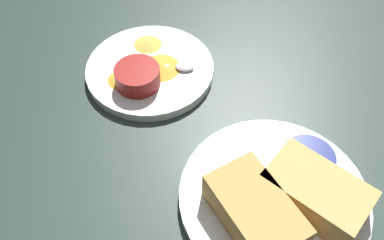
{
  "coord_description": "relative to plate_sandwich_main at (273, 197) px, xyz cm",
  "views": [
    {
      "loc": [
        -29.89,
        15.66,
        50.89
      ],
      "look_at": [
        6.37,
        3.94,
        3.0
      ],
      "focal_mm": 38.1,
      "sensor_mm": 36.0,
      "label": 1
    }
  ],
  "objects": [
    {
      "name": "ground_plane",
      "position": [
        8.24,
        3.03,
        -2.3
      ],
      "size": [
        110.0,
        110.0,
        3.0
      ],
      "primitive_type": "cube",
      "color": "#283833"
    },
    {
      "name": "plate_sandwich_main",
      "position": [
        0.0,
        0.0,
        0.0
      ],
      "size": [
        25.87,
        25.87,
        1.6
      ],
      "primitive_type": "cylinder",
      "color": "white",
      "rests_on": "ground_plane"
    },
    {
      "name": "sandwich_half_near",
      "position": [
        -2.47,
        4.25,
        3.2
      ],
      "size": [
        14.43,
        10.17,
        4.8
      ],
      "color": "tan",
      "rests_on": "plate_sandwich_main"
    },
    {
      "name": "sandwich_half_far",
      "position": [
        -2.45,
        -4.26,
        3.2
      ],
      "size": [
        15.05,
        13.36,
        4.8
      ],
      "color": "tan",
      "rests_on": "plate_sandwich_main"
    },
    {
      "name": "ramekin_dark_sauce",
      "position": [
        2.1,
        -5.43,
        2.85
      ],
      "size": [
        7.23,
        7.23,
        3.82
      ],
      "color": "navy",
      "rests_on": "plate_sandwich_main"
    },
    {
      "name": "spoon_by_dark_ramekin",
      "position": [
        -0.18,
        -0.23,
        1.16
      ],
      "size": [
        5.32,
        9.62,
        0.8
      ],
      "color": "silver",
      "rests_on": "plate_sandwich_main"
    },
    {
      "name": "plate_chips_companion",
      "position": [
        29.23,
        9.93,
        0.0
      ],
      "size": [
        22.16,
        22.16,
        1.6
      ],
      "primitive_type": "cylinder",
      "color": "white",
      "rests_on": "ground_plane"
    },
    {
      "name": "ramekin_light_gravy",
      "position": [
        25.91,
        12.7,
        2.54
      ],
      "size": [
        7.43,
        7.43,
        3.2
      ],
      "color": "maroon",
      "rests_on": "plate_chips_companion"
    },
    {
      "name": "spoon_by_gravy_ramekin",
      "position": [
        27.35,
        5.55,
        1.16
      ],
      "size": [
        5.26,
        9.64,
        0.8
      ],
      "color": "silver",
      "rests_on": "plate_chips_companion"
    },
    {
      "name": "plantain_chip_scatter",
      "position": [
        29.45,
        9.5,
        1.1
      ],
      "size": [
        14.48,
        14.98,
        0.6
      ],
      "color": "gold",
      "rests_on": "plate_chips_companion"
    }
  ]
}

